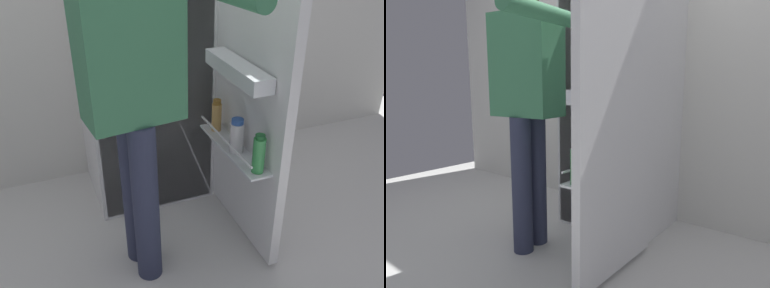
{
  "view_description": "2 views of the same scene",
  "coord_description": "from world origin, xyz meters",
  "views": [
    {
      "loc": [
        -0.58,
        -1.71,
        1.59
      ],
      "look_at": [
        0.06,
        -0.1,
        0.61
      ],
      "focal_mm": 39.36,
      "sensor_mm": 36.0,
      "label": 1
    },
    {
      "loc": [
        1.25,
        -1.53,
        1.01
      ],
      "look_at": [
        0.09,
        -0.06,
        0.68
      ],
      "focal_mm": 31.7,
      "sensor_mm": 36.0,
      "label": 2
    }
  ],
  "objects": [
    {
      "name": "kitchen_wall",
      "position": [
        0.0,
        0.86,
        1.26
      ],
      "size": [
        4.4,
        0.1,
        2.52
      ],
      "primitive_type": "cube",
      "color": "silver",
      "rests_on": "ground_plane"
    },
    {
      "name": "ground_plane",
      "position": [
        0.0,
        0.0,
        0.0
      ],
      "size": [
        5.06,
        5.06,
        0.0
      ],
      "primitive_type": "plane",
      "color": "silver"
    },
    {
      "name": "refrigerator",
      "position": [
        0.03,
        0.48,
        0.89
      ],
      "size": [
        0.73,
        1.24,
        1.77
      ],
      "color": "white",
      "rests_on": "ground_plane"
    },
    {
      "name": "person",
      "position": [
        -0.21,
        -0.15,
        0.98
      ],
      "size": [
        0.58,
        0.67,
        1.64
      ],
      "color": "#2D334C",
      "rests_on": "ground_plane"
    }
  ]
}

